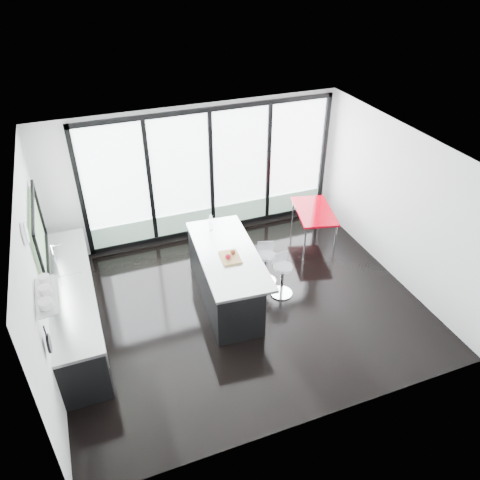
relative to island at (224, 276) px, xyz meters
name	(u,v)px	position (x,y,z in m)	size (l,w,h in m)	color
floor	(241,305)	(0.20, -0.30, -0.48)	(6.00, 5.00, 0.00)	black
ceiling	(241,156)	(0.20, -0.30, 2.32)	(6.00, 5.00, 0.00)	white
wall_back	(210,178)	(0.47, 2.17, 0.79)	(6.00, 0.09, 2.80)	silver
wall_front	(317,348)	(0.20, -2.80, 0.92)	(6.00, 0.00, 2.80)	silver
wall_left	(39,260)	(-2.77, -0.03, 1.08)	(0.26, 5.00, 2.80)	silver
wall_right	(399,205)	(3.20, -0.30, 0.92)	(0.00, 5.00, 2.80)	silver
counter_cabinets	(75,307)	(-2.47, 0.10, -0.02)	(0.69, 3.24, 1.36)	black
island	(224,276)	(0.00, 0.00, 0.00)	(1.15, 2.39, 1.23)	black
bar_stool_near	(282,280)	(0.99, -0.28, -0.17)	(0.39, 0.39, 0.63)	silver
bar_stool_far	(266,268)	(0.86, 0.14, -0.17)	(0.39, 0.39, 0.62)	silver
red_table	(313,224)	(2.37, 1.15, -0.15)	(0.72, 1.25, 0.67)	#A5000E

